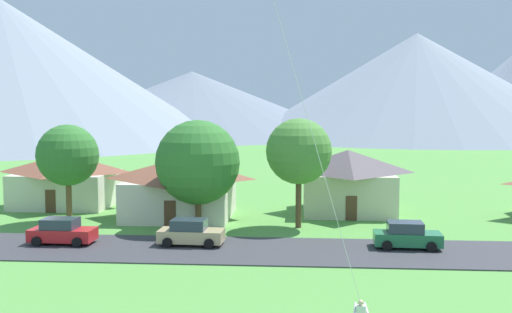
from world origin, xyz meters
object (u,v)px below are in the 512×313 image
at_px(house_left_center, 66,179).
at_px(tree_right_of_center, 198,162).
at_px(tree_left_of_center, 299,152).
at_px(parked_car_green_mid_west, 407,236).
at_px(parked_car_red_west_end, 62,232).
at_px(house_leftmost, 348,180).
at_px(house_right_center, 180,186).
at_px(parked_car_tan_mid_east, 191,233).
at_px(tree_center, 68,155).

xyz_separation_m(house_left_center, tree_right_of_center, (13.70, -8.67, 2.45)).
distance_m(tree_left_of_center, parked_car_green_mid_west, 10.47).
relative_size(parked_car_red_west_end, parked_car_green_mid_west, 0.99).
distance_m(tree_right_of_center, parked_car_green_mid_west, 15.96).
distance_m(house_leftmost, house_right_center, 14.29).
xyz_separation_m(house_left_center, parked_car_green_mid_west, (28.11, -14.19, -1.63)).
xyz_separation_m(tree_left_of_center, tree_right_of_center, (-7.50, -0.65, -0.79)).
bearing_deg(house_right_center, house_leftmost, 13.06).
xyz_separation_m(house_leftmost, house_left_center, (-25.41, 1.26, -0.29)).
xyz_separation_m(tree_left_of_center, parked_car_tan_mid_east, (-7.00, -6.38, -4.87)).
distance_m(tree_left_of_center, tree_right_of_center, 7.57).
height_order(house_right_center, tree_right_of_center, tree_right_of_center).
distance_m(house_leftmost, parked_car_red_west_end, 23.93).
height_order(tree_center, parked_car_red_west_end, tree_center).
height_order(house_leftmost, parked_car_green_mid_west, house_leftmost).
distance_m(house_leftmost, tree_right_of_center, 14.03).
height_order(parked_car_red_west_end, parked_car_tan_mid_east, same).
distance_m(house_leftmost, tree_center, 23.15).
height_order(tree_left_of_center, parked_car_red_west_end, tree_left_of_center).
distance_m(parked_car_red_west_end, parked_car_tan_mid_east, 8.52).
distance_m(tree_center, parked_car_tan_mid_east, 13.74).
bearing_deg(parked_car_red_west_end, tree_left_of_center, 23.15).
bearing_deg(tree_center, parked_car_tan_mid_east, -32.51).
distance_m(house_left_center, house_right_center, 12.34).
bearing_deg(house_leftmost, tree_center, -164.51).
distance_m(house_right_center, parked_car_green_mid_west, 19.31).
xyz_separation_m(parked_car_red_west_end, parked_car_tan_mid_east, (8.52, 0.26, 0.00)).
relative_size(house_leftmost, tree_center, 1.05).
xyz_separation_m(tree_center, parked_car_green_mid_west, (24.87, -6.79, -4.43)).
distance_m(house_leftmost, parked_car_green_mid_west, 13.35).
height_order(house_right_center, parked_car_tan_mid_east, house_right_center).
xyz_separation_m(tree_left_of_center, parked_car_red_west_end, (-15.52, -6.64, -4.87)).
height_order(house_left_center, tree_right_of_center, tree_right_of_center).
distance_m(tree_center, parked_car_green_mid_west, 26.16).
height_order(tree_right_of_center, parked_car_tan_mid_east, tree_right_of_center).
xyz_separation_m(house_right_center, parked_car_red_west_end, (-5.81, -10.17, -1.67)).
bearing_deg(tree_right_of_center, tree_left_of_center, 4.96).
relative_size(house_leftmost, tree_left_of_center, 0.99).
bearing_deg(parked_car_red_west_end, tree_center, 108.64).
bearing_deg(house_left_center, house_right_center, -21.31).
distance_m(tree_right_of_center, parked_car_tan_mid_east, 7.05).
relative_size(tree_left_of_center, tree_center, 1.07).
relative_size(house_right_center, tree_left_of_center, 1.09).
bearing_deg(tree_left_of_center, house_leftmost, 58.09).
xyz_separation_m(tree_right_of_center, parked_car_tan_mid_east, (0.50, -5.72, -4.09)).
relative_size(tree_center, tree_right_of_center, 0.95).
bearing_deg(tree_left_of_center, house_left_center, 159.30).
height_order(house_leftmost, tree_left_of_center, tree_left_of_center).
height_order(house_left_center, house_right_center, house_right_center).
relative_size(house_leftmost, parked_car_red_west_end, 1.91).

